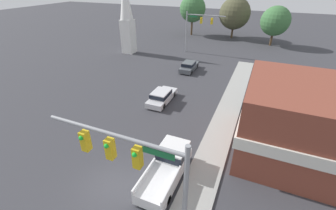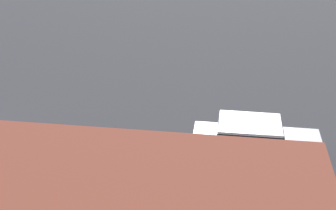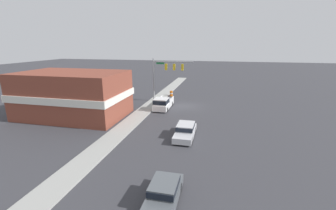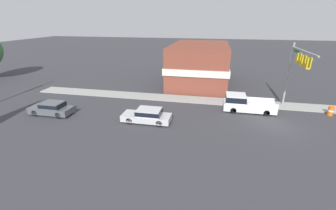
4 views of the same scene
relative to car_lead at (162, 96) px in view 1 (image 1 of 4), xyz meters
name	(u,v)px [view 1 (image 1 of 4)]	position (x,y,z in m)	size (l,w,h in m)	color
ground_plane	(111,186)	(1.72, -12.29, -0.74)	(200.00, 200.00, 0.00)	#38383D
near_signal_assembly	(137,167)	(5.55, -14.54, 4.63)	(6.87, 0.49, 7.33)	gray
far_signal_assembly	(198,24)	(-2.01, 19.98, 4.47)	(6.97, 0.49, 7.24)	gray
car_lead	(162,96)	(0.00, 0.00, 0.00)	(1.90, 4.88, 1.42)	black
car_second_ahead	(189,66)	(-0.29, 10.67, 0.00)	(1.78, 4.57, 1.42)	black
pickup_truck_parked	(168,165)	(4.99, -9.73, 0.19)	(2.07, 5.55, 1.91)	black
church_steeple	(126,14)	(-13.69, 15.23, 6.13)	(2.29, 2.29, 13.14)	white
backdrop_tree_left_far	(193,9)	(-7.52, 34.07, 5.23)	(6.04, 6.04, 9.00)	#4C3823
backdrop_tree_left_mid	(235,13)	(2.13, 34.93, 4.60)	(6.89, 6.89, 8.79)	#4C3823
backdrop_tree_center	(275,21)	(10.73, 31.18, 4.12)	(5.71, 5.71, 7.73)	#4C3823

